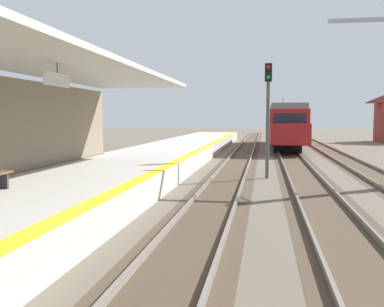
{
  "coord_description": "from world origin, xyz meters",
  "views": [
    {
      "loc": [
        3.47,
        0.43,
        2.77
      ],
      "look_at": [
        2.14,
        8.36,
        2.1
      ],
      "focal_mm": 40.15,
      "sensor_mm": 36.0,
      "label": 1
    }
  ],
  "objects": [
    {
      "name": "station_platform",
      "position": [
        -2.5,
        16.0,
        0.45
      ],
      "size": [
        5.0,
        80.0,
        0.91
      ],
      "color": "#B7B5AD",
      "rests_on": "ground"
    },
    {
      "name": "track_pair_middle",
      "position": [
        5.3,
        20.0,
        0.05
      ],
      "size": [
        2.34,
        120.0,
        0.16
      ],
      "color": "#4C3D2D",
      "rests_on": "ground"
    },
    {
      "name": "approaching_train",
      "position": [
        5.3,
        41.13,
        2.18
      ],
      "size": [
        2.93,
        19.6,
        4.76
      ],
      "color": "maroon",
      "rests_on": "ground"
    },
    {
      "name": "rail_signal_post",
      "position": [
        3.62,
        20.23,
        3.19
      ],
      "size": [
        0.32,
        0.34,
        5.2
      ],
      "color": "#4C4C4C",
      "rests_on": "ground"
    },
    {
      "name": "track_pair_nearest_platform",
      "position": [
        1.9,
        20.0,
        0.05
      ],
      "size": [
        2.34,
        120.0,
        0.16
      ],
      "color": "#4C3D2D",
      "rests_on": "ground"
    }
  ]
}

